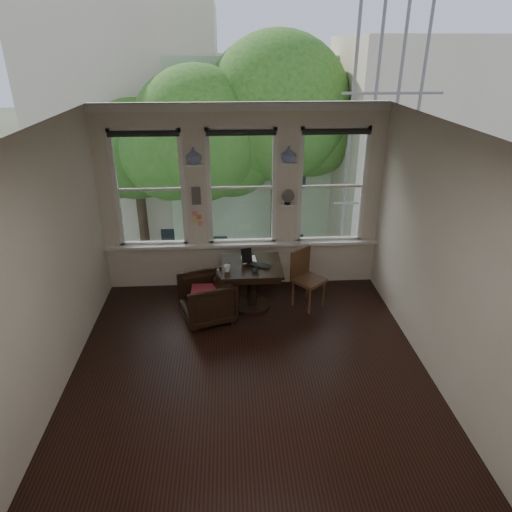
{
  "coord_description": "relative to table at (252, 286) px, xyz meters",
  "views": [
    {
      "loc": [
        -0.21,
        -4.8,
        3.76
      ],
      "look_at": [
        0.14,
        0.9,
        1.11
      ],
      "focal_mm": 32.0,
      "sensor_mm": 36.0,
      "label": 1
    }
  ],
  "objects": [
    {
      "name": "sticky_notes",
      "position": [
        -0.83,
        0.81,
        0.88
      ],
      "size": [
        0.16,
        0.01,
        0.24
      ],
      "primitive_type": null,
      "color": "pink",
      "rests_on": "ground"
    },
    {
      "name": "wall_back",
      "position": [
        -0.11,
        0.87,
        1.12
      ],
      "size": [
        4.5,
        0.0,
        4.5
      ],
      "primitive_type": "plane",
      "rotation": [
        1.57,
        0.0,
        0.0
      ],
      "color": "silver",
      "rests_on": "ground"
    },
    {
      "name": "shelf_right",
      "position": [
        0.62,
        0.77,
        1.73
      ],
      "size": [
        0.26,
        0.16,
        0.03
      ],
      "primitive_type": "cube",
      "color": "white",
      "rests_on": "ground"
    },
    {
      "name": "laptop",
      "position": [
        0.08,
        -0.11,
        0.39
      ],
      "size": [
        0.43,
        0.37,
        0.03
      ],
      "primitive_type": "imported",
      "rotation": [
        0.0,
        0.0,
        -0.45
      ],
      "color": "black",
      "rests_on": "table"
    },
    {
      "name": "ceiling",
      "position": [
        -0.11,
        -1.38,
        2.62
      ],
      "size": [
        4.5,
        4.5,
        0.0
      ],
      "primitive_type": "plane",
      "rotation": [
        3.14,
        0.0,
        0.0
      ],
      "color": "silver",
      "rests_on": "ground"
    },
    {
      "name": "wall_right",
      "position": [
        2.14,
        -1.38,
        1.12
      ],
      "size": [
        0.0,
        4.5,
        4.5
      ],
      "primitive_type": "plane",
      "rotation": [
        1.57,
        0.0,
        -1.57
      ],
      "color": "silver",
      "rests_on": "ground"
    },
    {
      "name": "wall_front",
      "position": [
        -0.11,
        -3.63,
        1.12
      ],
      "size": [
        4.5,
        0.0,
        4.5
      ],
      "primitive_type": "plane",
      "rotation": [
        -1.57,
        0.0,
        0.0
      ],
      "color": "silver",
      "rests_on": "ground"
    },
    {
      "name": "tablet",
      "position": [
        -0.07,
        0.1,
        0.48
      ],
      "size": [
        0.18,
        0.12,
        0.22
      ],
      "primitive_type": "cube",
      "rotation": [
        -0.26,
        0.0,
        0.33
      ],
      "color": "black",
      "rests_on": "table"
    },
    {
      "name": "side_chair_right",
      "position": [
        0.89,
        0.01,
        0.09
      ],
      "size": [
        0.59,
        0.59,
        0.92
      ],
      "primitive_type": null,
      "rotation": [
        0.0,
        0.0,
        0.71
      ],
      "color": "#472D19",
      "rests_on": "ground"
    },
    {
      "name": "cushion_red",
      "position": [
        -0.68,
        -0.28,
        0.08
      ],
      "size": [
        0.45,
        0.45,
        0.06
      ],
      "primitive_type": "cube",
      "color": "maroon",
      "rests_on": "armchair_left"
    },
    {
      "name": "armchair_left",
      "position": [
        -0.68,
        -0.28,
        -0.03
      ],
      "size": [
        0.94,
        0.93,
        0.69
      ],
      "primitive_type": "imported",
      "rotation": [
        0.0,
        0.0,
        -1.26
      ],
      "color": "black",
      "rests_on": "ground"
    },
    {
      "name": "window_left",
      "position": [
        -1.56,
        0.87,
        1.32
      ],
      "size": [
        1.1,
        0.12,
        1.9
      ],
      "primitive_type": null,
      "color": "white",
      "rests_on": "ground"
    },
    {
      "name": "desk_fan",
      "position": [
        0.62,
        0.75,
        1.16
      ],
      "size": [
        0.2,
        0.2,
        0.24
      ],
      "primitive_type": null,
      "color": "#59544F",
      "rests_on": "ground"
    },
    {
      "name": "mug",
      "position": [
        -0.37,
        -0.21,
        0.42
      ],
      "size": [
        0.12,
        0.12,
        0.1
      ],
      "primitive_type": "imported",
      "rotation": [
        0.0,
        0.0,
        -0.15
      ],
      "color": "white",
      "rests_on": "table"
    },
    {
      "name": "vase_right",
      "position": [
        0.62,
        0.77,
        1.86
      ],
      "size": [
        0.24,
        0.24,
        0.25
      ],
      "primitive_type": "imported",
      "color": "silver",
      "rests_on": "shelf_right"
    },
    {
      "name": "intercom",
      "position": [
        -0.83,
        0.8,
        1.23
      ],
      "size": [
        0.14,
        0.06,
        0.28
      ],
      "primitive_type": "cube",
      "color": "#59544F",
      "rests_on": "ground"
    },
    {
      "name": "table",
      "position": [
        0.0,
        0.0,
        0.0
      ],
      "size": [
        0.9,
        0.9,
        0.75
      ],
      "primitive_type": null,
      "color": "black",
      "rests_on": "ground"
    },
    {
      "name": "ground",
      "position": [
        -0.11,
        -1.38,
        -0.38
      ],
      "size": [
        4.5,
        4.5,
        0.0
      ],
      "primitive_type": "plane",
      "color": "black",
      "rests_on": "ground"
    },
    {
      "name": "drinking_glass",
      "position": [
        0.03,
        -0.25,
        0.42
      ],
      "size": [
        0.13,
        0.13,
        0.09
      ],
      "primitive_type": "imported",
      "rotation": [
        0.0,
        0.0,
        -0.08
      ],
      "color": "white",
      "rests_on": "table"
    },
    {
      "name": "window_right",
      "position": [
        1.34,
        0.87,
        1.32
      ],
      "size": [
        1.1,
        0.12,
        1.9
      ],
      "primitive_type": null,
      "color": "white",
      "rests_on": "ground"
    },
    {
      "name": "shelf_left",
      "position": [
        -0.83,
        0.77,
        1.73
      ],
      "size": [
        0.26,
        0.16,
        0.03
      ],
      "primitive_type": "cube",
      "color": "white",
      "rests_on": "ground"
    },
    {
      "name": "window_center",
      "position": [
        -0.11,
        0.87,
        1.32
      ],
      "size": [
        1.1,
        0.12,
        1.9
      ],
      "primitive_type": null,
      "color": "white",
      "rests_on": "ground"
    },
    {
      "name": "wall_left",
      "position": [
        -2.36,
        -1.38,
        1.12
      ],
      "size": [
        0.0,
        4.5,
        4.5
      ],
      "primitive_type": "plane",
      "rotation": [
        1.57,
        0.0,
        1.57
      ],
      "color": "silver",
      "rests_on": "ground"
    },
    {
      "name": "papers",
      "position": [
        -0.03,
        0.17,
        0.38
      ],
      "size": [
        0.24,
        0.31,
        0.0
      ],
      "primitive_type": "cube",
      "rotation": [
        0.0,
        0.0,
        0.07
      ],
      "color": "silver",
      "rests_on": "table"
    },
    {
      "name": "vase_left",
      "position": [
        -0.83,
        0.77,
        1.86
      ],
      "size": [
        0.24,
        0.24,
        0.25
      ],
      "primitive_type": "imported",
      "color": "silver",
      "rests_on": "shelf_left"
    }
  ]
}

